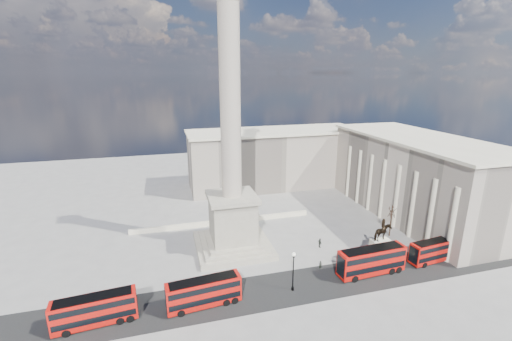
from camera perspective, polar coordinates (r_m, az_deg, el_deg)
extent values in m
plane|color=gray|center=(63.85, -2.91, -14.75)|extent=(180.00, 180.00, 0.00)
cube|color=black|center=(56.94, 4.61, -19.00)|extent=(120.00, 9.00, 0.01)
cube|color=#A49D89|center=(67.87, -3.85, -12.29)|extent=(14.00, 14.00, 1.00)
cube|color=#A49D89|center=(67.52, -3.86, -11.73)|extent=(12.00, 12.00, 0.50)
cube|color=#A49D89|center=(67.29, -3.87, -11.35)|extent=(10.00, 10.00, 0.50)
cube|color=#A49D89|center=(65.45, -3.94, -8.05)|extent=(8.00, 8.00, 8.00)
cube|color=#A49D89|center=(63.79, -4.01, -4.43)|extent=(9.00, 9.00, 0.80)
cylinder|color=#B0A392|center=(60.00, -4.34, 11.34)|extent=(3.60, 3.60, 34.00)
cube|color=beige|center=(77.56, -5.50, -8.52)|extent=(40.00, 0.60, 1.10)
cube|color=beige|center=(88.32, 25.23, -1.10)|extent=(18.00, 45.00, 18.00)
cube|color=beige|center=(86.30, 25.96, 4.82)|extent=(19.00, 46.00, 0.60)
cube|color=beige|center=(101.85, 3.16, 1.96)|extent=(50.00, 16.00, 16.00)
cube|color=beige|center=(100.17, 3.23, 6.58)|extent=(51.00, 17.00, 0.60)
cube|color=red|center=(53.49, -25.26, -20.27)|extent=(10.77, 3.40, 3.90)
cube|color=black|center=(53.89, -25.16, -20.87)|extent=(10.35, 3.42, 0.87)
cube|color=black|center=(52.91, -25.40, -19.35)|extent=(10.35, 3.42, 0.87)
cube|color=black|center=(52.40, -25.53, -18.50)|extent=(9.69, 3.06, 0.06)
cylinder|color=black|center=(55.03, -28.92, -21.94)|extent=(1.29, 2.61, 1.06)
cylinder|color=black|center=(54.24, -21.69, -21.56)|extent=(1.29, 2.61, 1.06)
cylinder|color=black|center=(54.18, -20.25, -21.45)|extent=(1.29, 2.61, 1.06)
cube|color=red|center=(52.61, -8.69, -19.39)|extent=(10.85, 3.45, 3.93)
cube|color=black|center=(53.01, -8.65, -20.01)|extent=(10.43, 3.47, 0.87)
cube|color=black|center=(52.01, -8.74, -18.45)|extent=(10.43, 3.47, 0.87)
cube|color=black|center=(51.49, -8.78, -17.58)|extent=(9.77, 3.10, 0.06)
cylinder|color=black|center=(53.23, -12.58, -21.50)|extent=(1.31, 2.64, 1.07)
cylinder|color=black|center=(54.18, -5.32, -20.39)|extent=(1.31, 2.64, 1.07)
cylinder|color=black|center=(54.45, -3.93, -20.14)|extent=(1.31, 2.64, 1.07)
cube|color=red|center=(61.88, 18.70, -14.01)|extent=(11.86, 3.26, 4.32)
cube|color=black|center=(62.26, 18.63, -14.63)|extent=(11.40, 3.29, 0.96)
cube|color=black|center=(61.34, 18.79, -13.08)|extent=(11.40, 3.29, 0.96)
cube|color=black|center=(60.85, 18.88, -12.22)|extent=(10.68, 2.93, 0.06)
cylinder|color=black|center=(60.84, 15.47, -16.41)|extent=(1.31, 2.84, 1.17)
cylinder|color=black|center=(64.69, 20.96, -14.85)|extent=(1.31, 2.84, 1.17)
cylinder|color=black|center=(65.52, 21.95, -14.55)|extent=(1.31, 2.84, 1.17)
cube|color=red|center=(70.26, 27.68, -11.67)|extent=(10.23, 3.31, 3.70)
cube|color=black|center=(70.55, 27.61, -12.15)|extent=(9.84, 3.33, 0.82)
cube|color=black|center=(69.84, 27.79, -10.95)|extent=(9.84, 3.33, 0.82)
cube|color=black|center=(69.47, 27.89, -10.29)|extent=(9.21, 2.98, 0.05)
cylinder|color=black|center=(68.72, 25.61, -13.58)|extent=(1.25, 2.50, 1.00)
cylinder|color=black|center=(72.99, 29.01, -12.29)|extent=(1.25, 2.50, 1.00)
cylinder|color=black|center=(73.86, 29.63, -12.04)|extent=(1.25, 2.50, 1.00)
cylinder|color=black|center=(56.58, 6.13, -19.00)|extent=(0.44, 0.44, 0.50)
cylinder|color=black|center=(55.06, 6.22, -16.66)|extent=(0.16, 0.16, 5.97)
cylinder|color=black|center=(53.57, 6.32, -14.06)|extent=(0.30, 0.30, 0.30)
sphere|color=silver|center=(53.39, 6.33, -13.74)|extent=(0.56, 0.56, 0.56)
cube|color=beige|center=(66.34, 19.82, -14.24)|extent=(4.20, 3.15, 0.52)
cube|color=beige|center=(65.37, 20.00, -12.68)|extent=(3.36, 2.31, 4.62)
imported|color=black|center=(63.73, 20.31, -9.73)|extent=(3.68, 2.60, 2.83)
cylinder|color=black|center=(63.03, 20.46, -8.32)|extent=(0.52, 0.52, 1.26)
sphere|color=black|center=(62.74, 20.53, -7.69)|extent=(0.38, 0.38, 0.38)
cylinder|color=#332319|center=(76.13, 21.57, -7.81)|extent=(0.27, 0.27, 6.72)
cylinder|color=#332319|center=(79.40, 24.54, -7.47)|extent=(0.27, 0.27, 5.92)
cylinder|color=#332319|center=(92.75, 19.85, -3.33)|extent=(0.30, 0.30, 6.93)
imported|color=black|center=(61.93, 10.70, -15.24)|extent=(0.59, 0.41, 1.58)
imported|color=black|center=(64.52, 13.59, -13.90)|extent=(1.16, 1.14, 1.88)
imported|color=black|center=(68.64, 10.59, -11.79)|extent=(0.59, 1.15, 1.89)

